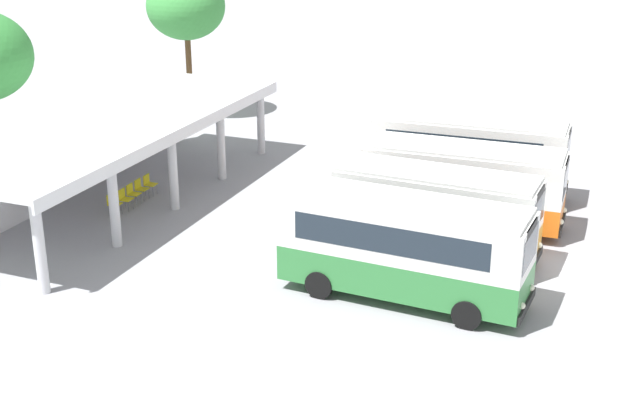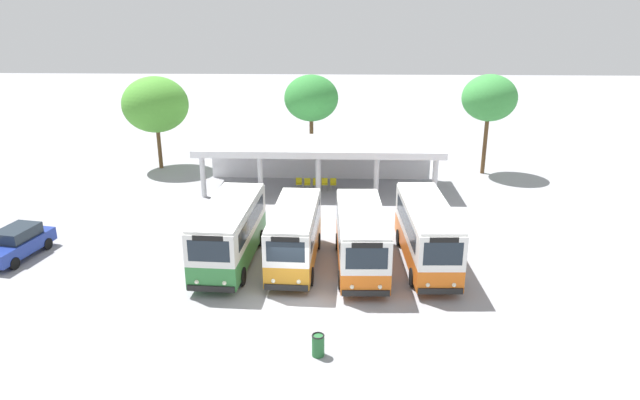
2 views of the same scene
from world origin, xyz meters
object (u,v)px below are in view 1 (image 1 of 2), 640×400
Objects in this scene: city_bus_second_in_row at (436,211)px; waiting_chair_end_by_column at (113,202)px; city_bus_fourth_amber at (469,153)px; waiting_chair_fifth_seat at (149,183)px; waiting_chair_second_from_end at (124,197)px; city_bus_middle_cream at (463,182)px; waiting_chair_middle_seat at (132,192)px; waiting_chair_fourth_seat at (140,187)px; city_bus_nearest_orange at (405,245)px.

city_bus_second_in_row reaches higher than waiting_chair_end_by_column.
city_bus_fourth_amber is 9.29× the size of waiting_chair_fifth_seat.
waiting_chair_second_from_end is (-0.07, 12.53, -1.20)m from city_bus_second_in_row.
city_bus_second_in_row is 8.17× the size of waiting_chair_second_from_end.
city_bus_second_in_row is 3.35m from city_bus_middle_cream.
waiting_chair_middle_seat is 1.00× the size of waiting_chair_fourth_seat.
waiting_chair_end_by_column is (-7.38, 12.25, -1.27)m from city_bus_fourth_amber.
city_bus_second_in_row is 0.88× the size of city_bus_fourth_amber.
waiting_chair_middle_seat is 1.00× the size of waiting_chair_fifth_seat.
city_bus_nearest_orange is 13.10m from waiting_chair_middle_seat.
city_bus_fourth_amber is 13.71m from waiting_chair_middle_seat.
city_bus_nearest_orange is at bearing -112.44° from waiting_chair_fifth_seat.
waiting_chair_middle_seat is at bearing 87.49° from city_bus_second_in_row.
waiting_chair_second_from_end is at bearing 75.22° from city_bus_nearest_orange.
waiting_chair_second_from_end is at bearing -176.49° from waiting_chair_fourth_seat.
city_bus_nearest_orange is 12.88m from waiting_chair_second_from_end.
waiting_chair_second_from_end is at bearing 90.33° from city_bus_second_in_row.
city_bus_nearest_orange is at bearing -109.92° from waiting_chair_fourth_seat.
waiting_chair_fifth_seat is (5.15, 12.46, -1.26)m from city_bus_nearest_orange.
city_bus_nearest_orange is at bearing -107.39° from waiting_chair_middle_seat.
waiting_chair_fourth_seat and waiting_chair_fifth_seat have the same top height.
city_bus_second_in_row is 0.93× the size of city_bus_middle_cream.
city_bus_second_in_row is 12.78m from waiting_chair_fifth_seat.
waiting_chair_second_from_end is (3.27, 12.39, -1.26)m from city_bus_nearest_orange.
city_bus_second_in_row reaches higher than waiting_chair_fourth_seat.
waiting_chair_end_by_column is (-4.04, 12.79, -1.18)m from city_bus_middle_cream.
city_bus_second_in_row is 12.72m from waiting_chair_fourth_seat.
city_bus_nearest_orange reaches higher than city_bus_second_in_row.
city_bus_fourth_amber is at bearing 9.08° from city_bus_middle_cream.
city_bus_nearest_orange is at bearing 177.49° from city_bus_middle_cream.
waiting_chair_fifth_seat is at bearing 67.56° from city_bus_nearest_orange.
waiting_chair_fourth_seat is at bearing 84.67° from city_bus_second_in_row.
waiting_chair_end_by_column is 1.88m from waiting_chair_fourth_seat.
city_bus_middle_cream is at bearing -72.46° from waiting_chair_end_by_column.
city_bus_nearest_orange reaches higher than waiting_chair_fifth_seat.
waiting_chair_second_from_end is 1.88m from waiting_chair_fifth_seat.
city_bus_fourth_amber is 9.29× the size of waiting_chair_end_by_column.
city_bus_fourth_amber reaches higher than waiting_chair_fifth_seat.
city_bus_middle_cream is 13.19m from waiting_chair_second_from_end.
waiting_chair_fourth_seat is 1.00× the size of waiting_chair_fifth_seat.
city_bus_second_in_row is 8.17× the size of waiting_chair_middle_seat.
city_bus_second_in_row is at bearing -92.51° from waiting_chair_middle_seat.
waiting_chair_end_by_column is at bearing 170.75° from waiting_chair_second_from_end.
city_bus_nearest_orange is 9.07× the size of waiting_chair_middle_seat.
city_bus_fourth_amber reaches higher than city_bus_second_in_row.
city_bus_middle_cream is 8.75× the size of waiting_chair_second_from_end.
city_bus_middle_cream is 8.75× the size of waiting_chair_fifth_seat.
waiting_chair_second_from_end is (-6.76, 12.15, -1.27)m from city_bus_fourth_amber.
waiting_chair_end_by_column and waiting_chair_second_from_end have the same top height.
waiting_chair_second_from_end is at bearing -178.05° from waiting_chair_fifth_seat.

